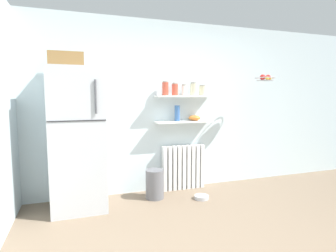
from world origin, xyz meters
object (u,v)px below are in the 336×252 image
pet_food_bowl (202,197)px  storage_jar_1 (175,89)px  storage_jar_4 (203,90)px  refrigerator (77,137)px  storage_jar_2 (184,90)px  storage_jar_0 (165,88)px  storage_jar_3 (194,89)px  radiator (183,167)px  hanging_fruit_basket (265,78)px  shelf_bowl (195,118)px  trash_bin (155,184)px  vase (177,113)px

pet_food_bowl → storage_jar_1: bearing=116.6°
storage_jar_4 → pet_food_bowl: bearing=-115.3°
refrigerator → storage_jar_2: size_ratio=11.78×
storage_jar_1 → pet_food_bowl: bearing=-63.4°
storage_jar_0 → storage_jar_3: size_ratio=1.06×
radiator → storage_jar_4: storage_jar_4 is taller
radiator → storage_jar_0: size_ratio=3.26×
radiator → storage_jar_1: size_ratio=3.67×
storage_jar_3 → hanging_fruit_basket: (1.06, -0.34, 0.17)m
radiator → hanging_fruit_basket: 1.89m
refrigerator → shelf_bowl: bearing=7.4°
radiator → trash_bin: bearing=-154.7°
storage_jar_1 → storage_jar_4: bearing=-0.0°
hanging_fruit_basket → refrigerator: bearing=177.7°
refrigerator → storage_jar_1: (1.43, 0.23, 0.62)m
trash_bin → hanging_fruit_basket: 2.34m
storage_jar_4 → pet_food_bowl: 1.62m
refrigerator → radiator: bearing=9.3°
hanging_fruit_basket → shelf_bowl: bearing=161.9°
refrigerator → storage_jar_1: bearing=9.1°
shelf_bowl → pet_food_bowl: shelf_bowl is taller
storage_jar_2 → hanging_fruit_basket: 1.27m
storage_jar_3 → vase: 0.46m
refrigerator → hanging_fruit_basket: 2.91m
storage_jar_4 → trash_bin: 1.61m
hanging_fruit_basket → storage_jar_3: bearing=162.3°
hanging_fruit_basket → storage_jar_1: bearing=166.1°
storage_jar_3 → pet_food_bowl: bearing=-98.4°
refrigerator → pet_food_bowl: (1.66, -0.24, -0.92)m
storage_jar_4 → pet_food_bowl: (-0.22, -0.47, -1.54)m
storage_jar_3 → pet_food_bowl: 1.63m
radiator → vase: 0.87m
radiator → pet_food_bowl: size_ratio=3.36×
vase → hanging_fruit_basket: hanging_fruit_basket is taller
storage_jar_1 → vase: (0.04, 0.00, -0.37)m
shelf_bowl → storage_jar_2: bearing=180.0°
storage_jar_0 → hanging_fruit_basket: bearing=-12.6°
storage_jar_4 → trash_bin: bearing=-165.1°
storage_jar_0 → storage_jar_1: size_ratio=1.13×
vase → refrigerator: bearing=-171.1°
refrigerator → storage_jar_4: 2.00m
radiator → storage_jar_4: (0.31, -0.03, 1.21)m
storage_jar_4 → trash_bin: (-0.85, -0.23, -1.35)m
storage_jar_0 → trash_bin: size_ratio=0.51×
refrigerator → shelf_bowl: 1.78m
refrigerator → pet_food_bowl: size_ratio=9.59×
storage_jar_0 → storage_jar_2: (0.31, 0.00, -0.02)m
storage_jar_3 → hanging_fruit_basket: bearing=-17.7°
vase → trash_bin: (-0.43, -0.23, -1.00)m
storage_jar_0 → pet_food_bowl: (0.39, -0.47, -1.56)m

